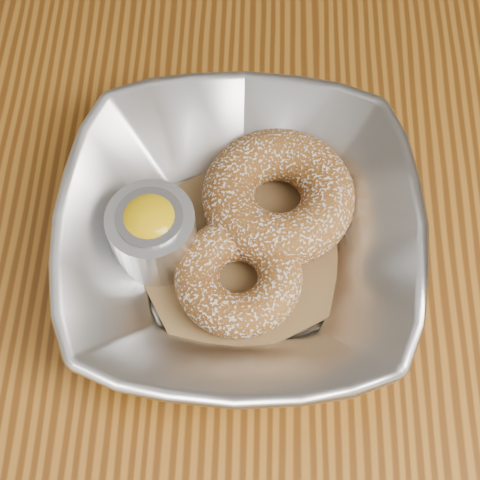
{
  "coord_description": "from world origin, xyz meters",
  "views": [
    {
      "loc": [
        0.11,
        -0.27,
        1.24
      ],
      "look_at": [
        0.1,
        -0.04,
        0.78
      ],
      "focal_mm": 55.0,
      "sensor_mm": 36.0,
      "label": 1
    }
  ],
  "objects_px": {
    "donut_front": "(239,277)",
    "donut_back": "(278,196)",
    "table": "(126,257)",
    "ramekin": "(153,232)",
    "serving_bowl": "(240,240)"
  },
  "relations": [
    {
      "from": "donut_front",
      "to": "ramekin",
      "type": "height_order",
      "value": "ramekin"
    },
    {
      "from": "serving_bowl",
      "to": "ramekin",
      "type": "distance_m",
      "value": 0.06
    },
    {
      "from": "table",
      "to": "serving_bowl",
      "type": "distance_m",
      "value": 0.17
    },
    {
      "from": "donut_front",
      "to": "ramekin",
      "type": "relative_size",
      "value": 1.45
    },
    {
      "from": "table",
      "to": "serving_bowl",
      "type": "bearing_deg",
      "value": -23.28
    },
    {
      "from": "table",
      "to": "ramekin",
      "type": "distance_m",
      "value": 0.15
    },
    {
      "from": "serving_bowl",
      "to": "ramekin",
      "type": "bearing_deg",
      "value": 178.43
    },
    {
      "from": "donut_front",
      "to": "ramekin",
      "type": "distance_m",
      "value": 0.07
    },
    {
      "from": "table",
      "to": "donut_back",
      "type": "xyz_separation_m",
      "value": [
        0.13,
        -0.01,
        0.13
      ]
    },
    {
      "from": "serving_bowl",
      "to": "donut_back",
      "type": "bearing_deg",
      "value": 53.79
    },
    {
      "from": "ramekin",
      "to": "serving_bowl",
      "type": "bearing_deg",
      "value": -1.57
    },
    {
      "from": "ramekin",
      "to": "donut_back",
      "type": "bearing_deg",
      "value": 21.57
    },
    {
      "from": "donut_back",
      "to": "donut_front",
      "type": "height_order",
      "value": "donut_back"
    },
    {
      "from": "serving_bowl",
      "to": "donut_back",
      "type": "height_order",
      "value": "serving_bowl"
    },
    {
      "from": "donut_front",
      "to": "donut_back",
      "type": "bearing_deg",
      "value": 66.86
    }
  ]
}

